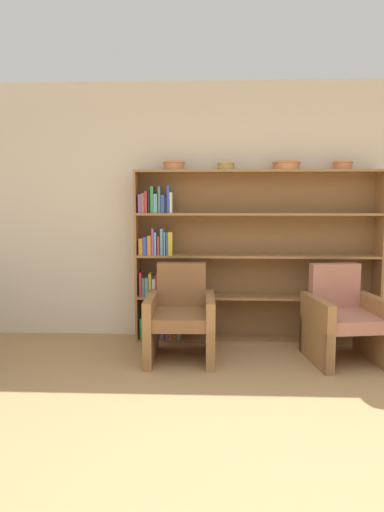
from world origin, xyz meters
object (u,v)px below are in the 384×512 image
object	(u,v)px
bowl_olive	(343,165)
bowl_copper	(174,165)
bowl_brass	(286,165)
bookshelf	(236,259)
armchair_leather	(181,317)
armchair_cushioned	(343,319)
bowl_terracotta	(226,166)

from	to	relation	value
bowl_olive	bowl_copper	bearing A→B (deg)	180.00
bowl_brass	bookshelf	bearing A→B (deg)	177.19
armchair_leather	bowl_brass	bearing A→B (deg)	-152.61
bowl_copper	bowl_olive	world-z (taller)	bowl_copper
bowl_olive	armchair_leather	size ratio (longest dim) A/B	0.24
bookshelf	armchair_cushioned	bearing A→B (deg)	-31.51
bowl_copper	bowl_terracotta	size ratio (longest dim) A/B	1.23
bowl_terracotta	bowl_olive	distance (m)	1.20
bookshelf	armchair_cushioned	world-z (taller)	bookshelf
bowl_terracotta	bowl_brass	bearing A→B (deg)	0.00
bowl_brass	armchair_leather	distance (m)	1.90
armchair_leather	armchair_cushioned	bearing A→B (deg)	178.85
bowl_terracotta	armchair_cushioned	bearing A→B (deg)	-27.70
bowl_copper	bowl_brass	xyz separation A→B (m)	(1.16, 0.00, -0.00)
bowl_olive	bowl_brass	bearing A→B (deg)	180.00
bowl_terracotta	bowl_brass	xyz separation A→B (m)	(0.62, 0.00, 0.00)
bookshelf	bowl_olive	size ratio (longest dim) A/B	12.16
bowl_olive	armchair_cushioned	size ratio (longest dim) A/B	0.24
bowl_brass	bowl_terracotta	bearing A→B (deg)	180.00
bowl_terracotta	bowl_brass	distance (m)	0.62
bowl_terracotta	bowl_brass	size ratio (longest dim) A/B	0.66
armchair_leather	bookshelf	bearing A→B (deg)	-133.82
bowl_copper	armchair_leather	world-z (taller)	bowl_copper
bowl_terracotta	armchair_leather	bearing A→B (deg)	-127.20
bookshelf	bowl_terracotta	bearing A→B (deg)	-168.03
bowl_terracotta	armchair_cushioned	world-z (taller)	bowl_terracotta
armchair_cushioned	bowl_terracotta	bearing A→B (deg)	-36.12
bowl_terracotta	bowl_brass	world-z (taller)	bowl_brass
bowl_copper	armchair_cushioned	world-z (taller)	bowl_copper
bookshelf	armchair_cushioned	xyz separation A→B (m)	(0.98, -0.60, -0.49)
bowl_copper	armchair_cushioned	distance (m)	2.27
bookshelf	bowl_olive	distance (m)	1.46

